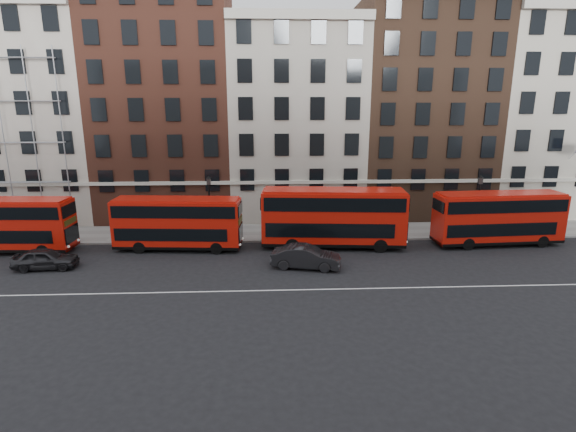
{
  "coord_description": "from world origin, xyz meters",
  "views": [
    {
      "loc": [
        -2.99,
        -28.09,
        11.58
      ],
      "look_at": [
        -1.41,
        5.0,
        3.0
      ],
      "focal_mm": 28.0,
      "sensor_mm": 36.0,
      "label": 1
    }
  ],
  "objects_px": {
    "bus_c": "(333,216)",
    "car_front": "(306,257)",
    "bus_a": "(5,224)",
    "traffic_light": "(555,210)",
    "bus_d": "(498,217)",
    "bus_b": "(177,222)",
    "car_rear": "(45,259)"
  },
  "relations": [
    {
      "from": "bus_a",
      "to": "traffic_light",
      "type": "height_order",
      "value": "bus_a"
    },
    {
      "from": "car_rear",
      "to": "car_front",
      "type": "relative_size",
      "value": 0.89
    },
    {
      "from": "car_front",
      "to": "bus_c",
      "type": "bearing_deg",
      "value": -16.75
    },
    {
      "from": "bus_a",
      "to": "car_rear",
      "type": "distance_m",
      "value": 6.21
    },
    {
      "from": "bus_b",
      "to": "car_front",
      "type": "relative_size",
      "value": 2.06
    },
    {
      "from": "bus_a",
      "to": "car_rear",
      "type": "xyz_separation_m",
      "value": [
        4.64,
        -3.83,
        -1.55
      ]
    },
    {
      "from": "bus_a",
      "to": "bus_d",
      "type": "relative_size",
      "value": 0.98
    },
    {
      "from": "bus_c",
      "to": "car_front",
      "type": "height_order",
      "value": "bus_c"
    },
    {
      "from": "car_rear",
      "to": "traffic_light",
      "type": "height_order",
      "value": "traffic_light"
    },
    {
      "from": "bus_b",
      "to": "bus_c",
      "type": "distance_m",
      "value": 12.32
    },
    {
      "from": "car_rear",
      "to": "traffic_light",
      "type": "distance_m",
      "value": 40.78
    },
    {
      "from": "car_rear",
      "to": "car_front",
      "type": "bearing_deg",
      "value": -95.59
    },
    {
      "from": "bus_a",
      "to": "car_front",
      "type": "relative_size",
      "value": 2.1
    },
    {
      "from": "bus_c",
      "to": "bus_d",
      "type": "bearing_deg",
      "value": 4.77
    },
    {
      "from": "bus_a",
      "to": "traffic_light",
      "type": "distance_m",
      "value": 45.03
    },
    {
      "from": "bus_c",
      "to": "traffic_light",
      "type": "xyz_separation_m",
      "value": [
        19.47,
        1.73,
        -0.11
      ]
    },
    {
      "from": "bus_d",
      "to": "car_rear",
      "type": "bearing_deg",
      "value": -176.98
    },
    {
      "from": "bus_a",
      "to": "bus_b",
      "type": "xyz_separation_m",
      "value": [
        13.22,
        0.0,
        -0.05
      ]
    },
    {
      "from": "bus_a",
      "to": "car_front",
      "type": "height_order",
      "value": "bus_a"
    },
    {
      "from": "bus_d",
      "to": "car_front",
      "type": "xyz_separation_m",
      "value": [
        -16.06,
        -4.54,
        -1.53
      ]
    },
    {
      "from": "bus_a",
      "to": "traffic_light",
      "type": "bearing_deg",
      "value": 5.15
    },
    {
      "from": "traffic_light",
      "to": "bus_a",
      "type": "bearing_deg",
      "value": -177.79
    },
    {
      "from": "bus_d",
      "to": "bus_c",
      "type": "bearing_deg",
      "value": 176.66
    },
    {
      "from": "bus_a",
      "to": "bus_c",
      "type": "bearing_deg",
      "value": 2.95
    },
    {
      "from": "car_rear",
      "to": "car_front",
      "type": "distance_m",
      "value": 18.39
    },
    {
      "from": "bus_c",
      "to": "bus_d",
      "type": "xyz_separation_m",
      "value": [
        13.54,
        -0.01,
        -0.22
      ]
    },
    {
      "from": "bus_d",
      "to": "traffic_light",
      "type": "bearing_deg",
      "value": 13.04
    },
    {
      "from": "bus_a",
      "to": "bus_b",
      "type": "height_order",
      "value": "bus_a"
    },
    {
      "from": "bus_c",
      "to": "traffic_light",
      "type": "height_order",
      "value": "bus_c"
    },
    {
      "from": "bus_a",
      "to": "bus_d",
      "type": "height_order",
      "value": "bus_d"
    },
    {
      "from": "bus_c",
      "to": "car_front",
      "type": "distance_m",
      "value": 5.48
    },
    {
      "from": "bus_a",
      "to": "car_front",
      "type": "distance_m",
      "value": 23.51
    }
  ]
}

